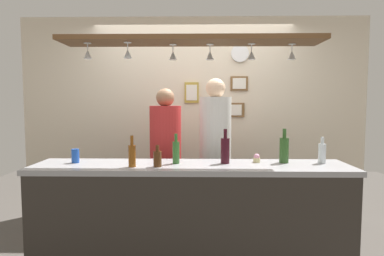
# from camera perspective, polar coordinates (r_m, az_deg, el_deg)

# --- Properties ---
(back_wall) EXTENTS (4.40, 0.06, 2.60)m
(back_wall) POSITION_cam_1_polar(r_m,az_deg,el_deg) (4.17, 0.26, 1.51)
(back_wall) COLOR beige
(back_wall) RESTS_ON ground_plane
(bar_counter) EXTENTS (2.70, 0.55, 0.99)m
(bar_counter) POSITION_cam_1_polar(r_m,az_deg,el_deg) (2.70, -0.25, -13.77)
(bar_counter) COLOR #99999E
(bar_counter) RESTS_ON ground_plane
(overhead_glass_rack) EXTENTS (2.20, 0.36, 0.04)m
(overhead_glass_rack) POSITION_cam_1_polar(r_m,az_deg,el_deg) (2.82, -0.16, 15.23)
(overhead_glass_rack) COLOR brown
(hanging_wineglass_far_left) EXTENTS (0.07, 0.07, 0.13)m
(hanging_wineglass_far_left) POSITION_cam_1_polar(r_m,az_deg,el_deg) (2.93, -17.97, 12.38)
(hanging_wineglass_far_left) COLOR silver
(hanging_wineglass_far_left) RESTS_ON overhead_glass_rack
(hanging_wineglass_left) EXTENTS (0.07, 0.07, 0.13)m
(hanging_wineglass_left) POSITION_cam_1_polar(r_m,az_deg,el_deg) (2.81, -11.29, 12.84)
(hanging_wineglass_left) COLOR silver
(hanging_wineglass_left) RESTS_ON overhead_glass_rack
(hanging_wineglass_center_left) EXTENTS (0.07, 0.07, 0.13)m
(hanging_wineglass_center_left) POSITION_cam_1_polar(r_m,az_deg,el_deg) (2.86, -3.38, 12.78)
(hanging_wineglass_center_left) COLOR silver
(hanging_wineglass_center_left) RESTS_ON overhead_glass_rack
(hanging_wineglass_center) EXTENTS (0.07, 0.07, 0.13)m
(hanging_wineglass_center) POSITION_cam_1_polar(r_m,az_deg,el_deg) (2.85, 3.20, 12.80)
(hanging_wineglass_center) COLOR silver
(hanging_wineglass_center) RESTS_ON overhead_glass_rack
(hanging_wineglass_center_right) EXTENTS (0.07, 0.07, 0.13)m
(hanging_wineglass_center_right) POSITION_cam_1_polar(r_m,az_deg,el_deg) (2.87, 10.47, 12.67)
(hanging_wineglass_center_right) COLOR silver
(hanging_wineglass_center_right) RESTS_ON overhead_glass_rack
(hanging_wineglass_right) EXTENTS (0.07, 0.07, 0.13)m
(hanging_wineglass_right) POSITION_cam_1_polar(r_m,az_deg,el_deg) (2.97, 17.25, 12.29)
(hanging_wineglass_right) COLOR silver
(hanging_wineglass_right) RESTS_ON overhead_glass_rack
(person_left_red_shirt) EXTENTS (0.34, 0.34, 1.67)m
(person_left_red_shirt) POSITION_cam_1_polar(r_m,az_deg,el_deg) (3.51, -4.70, -3.87)
(person_left_red_shirt) COLOR #2D334C
(person_left_red_shirt) RESTS_ON ground_plane
(person_right_white_patterned_shirt) EXTENTS (0.34, 0.34, 1.78)m
(person_right_white_patterned_shirt) POSITION_cam_1_polar(r_m,az_deg,el_deg) (3.49, 4.14, -2.78)
(person_right_white_patterned_shirt) COLOR #2D334C
(person_right_white_patterned_shirt) RESTS_ON ground_plane
(bottle_beer_amber_tall) EXTENTS (0.06, 0.06, 0.26)m
(bottle_beer_amber_tall) POSITION_cam_1_polar(r_m,az_deg,el_deg) (2.69, -10.56, -4.69)
(bottle_beer_amber_tall) COLOR brown
(bottle_beer_amber_tall) RESTS_ON bar_counter
(bottle_beer_brown_stubby) EXTENTS (0.07, 0.07, 0.18)m
(bottle_beer_brown_stubby) POSITION_cam_1_polar(r_m,az_deg,el_deg) (2.67, -6.13, -5.35)
(bottle_beer_brown_stubby) COLOR #512D14
(bottle_beer_brown_stubby) RESTS_ON bar_counter
(bottle_wine_dark_red) EXTENTS (0.08, 0.08, 0.30)m
(bottle_wine_dark_red) POSITION_cam_1_polar(r_m,az_deg,el_deg) (2.81, 5.89, -3.87)
(bottle_wine_dark_red) COLOR #380F19
(bottle_wine_dark_red) RESTS_ON bar_counter
(bottle_champagne_green) EXTENTS (0.08, 0.08, 0.30)m
(bottle_champagne_green) POSITION_cam_1_polar(r_m,az_deg,el_deg) (2.94, 15.98, -3.66)
(bottle_champagne_green) COLOR #2D5623
(bottle_champagne_green) RESTS_ON bar_counter
(bottle_soda_clear) EXTENTS (0.06, 0.06, 0.23)m
(bottle_soda_clear) POSITION_cam_1_polar(r_m,az_deg,el_deg) (3.02, 22.02, -4.08)
(bottle_soda_clear) COLOR silver
(bottle_soda_clear) RESTS_ON bar_counter
(bottle_beer_green_import) EXTENTS (0.06, 0.06, 0.26)m
(bottle_beer_green_import) POSITION_cam_1_polar(r_m,az_deg,el_deg) (2.80, -2.85, -4.20)
(bottle_beer_green_import) COLOR #336B2D
(bottle_beer_green_import) RESTS_ON bar_counter
(drink_can) EXTENTS (0.07, 0.07, 0.12)m
(drink_can) POSITION_cam_1_polar(r_m,az_deg,el_deg) (3.01, -19.94, -4.66)
(drink_can) COLOR #1E4CB2
(drink_can) RESTS_ON bar_counter
(cupcake) EXTENTS (0.06, 0.06, 0.08)m
(cupcake) POSITION_cam_1_polar(r_m,az_deg,el_deg) (2.91, 11.38, -5.29)
(cupcake) COLOR beige
(cupcake) RESTS_ON bar_counter
(picture_frame_lower_pair) EXTENTS (0.30, 0.02, 0.18)m
(picture_frame_lower_pair) POSITION_cam_1_polar(r_m,az_deg,el_deg) (4.15, 7.19, 3.19)
(picture_frame_lower_pair) COLOR brown
(picture_frame_lower_pair) RESTS_ON back_wall
(picture_frame_crest) EXTENTS (0.18, 0.02, 0.26)m
(picture_frame_crest) POSITION_cam_1_polar(r_m,az_deg,el_deg) (4.13, -0.07, 6.29)
(picture_frame_crest) COLOR #B29338
(picture_frame_crest) RESTS_ON back_wall
(picture_frame_upper_small) EXTENTS (0.22, 0.02, 0.18)m
(picture_frame_upper_small) POSITION_cam_1_polar(r_m,az_deg,el_deg) (4.16, 8.34, 7.80)
(picture_frame_upper_small) COLOR brown
(picture_frame_upper_small) RESTS_ON back_wall
(wall_clock) EXTENTS (0.22, 0.03, 0.22)m
(wall_clock) POSITION_cam_1_polar(r_m,az_deg,el_deg) (4.20, 8.46, 12.95)
(wall_clock) COLOR white
(wall_clock) RESTS_ON back_wall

